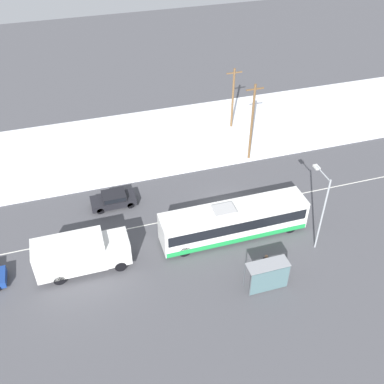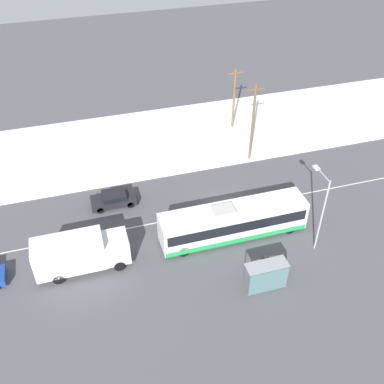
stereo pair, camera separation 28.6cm
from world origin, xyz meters
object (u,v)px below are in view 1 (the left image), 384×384
streetlamp (321,203)px  utility_pole_snowlot (233,97)px  pedestrian_at_stop (266,261)px  utility_pole_roadside (252,122)px  bus_shelter (269,274)px  box_truck (80,253)px  city_bus (234,221)px  sedan_car (114,199)px

streetlamp → utility_pole_snowlot: (0.36, 19.88, -0.63)m
pedestrian_at_stop → utility_pole_roadside: utility_pole_roadside is taller
bus_shelter → utility_pole_snowlot: bearing=75.4°
utility_pole_snowlot → box_truck: bearing=-137.9°
city_bus → utility_pole_roadside: utility_pole_roadside is taller
streetlamp → sedan_car: bearing=147.1°
utility_pole_roadside → utility_pole_snowlot: bearing=85.0°
sedan_car → pedestrian_at_stop: 15.12m
city_bus → streetlamp: (5.99, -2.90, 2.87)m
bus_shelter → streetlamp: size_ratio=0.45×
pedestrian_at_stop → bus_shelter: 1.87m
box_truck → streetlamp: (18.62, -2.74, 2.67)m
pedestrian_at_stop → utility_pole_snowlot: (5.43, 21.51, 2.71)m
box_truck → city_bus: bearing=0.8°
bus_shelter → utility_pole_roadside: utility_pole_roadside is taller
sedan_car → utility_pole_snowlot: utility_pole_snowlot is taller
city_bus → utility_pole_roadside: size_ratio=1.47×
city_bus → pedestrian_at_stop: 4.66m
pedestrian_at_stop → utility_pole_roadside: bearing=71.9°
utility_pole_snowlot → bus_shelter: bearing=-104.6°
city_bus → pedestrian_at_stop: city_bus is taller
city_bus → utility_pole_snowlot: utility_pole_snowlot is taller
streetlamp → bus_shelter: bearing=-149.7°
box_truck → sedan_car: (3.59, 7.00, -0.99)m
sedan_car → box_truck: bearing=62.8°
utility_pole_snowlot → utility_pole_roadside: bearing=-95.0°
city_bus → streetlamp: bearing=-25.9°
bus_shelter → sedan_car: bearing=125.7°
box_truck → utility_pole_roadside: bearing=29.6°
streetlamp → utility_pole_roadside: (-0.23, 13.17, -0.00)m
city_bus → utility_pole_roadside: 12.12m
streetlamp → city_bus: bearing=154.1°
pedestrian_at_stop → utility_pole_snowlot: bearing=75.8°
pedestrian_at_stop → utility_pole_snowlot: 22.35m
sedan_car → streetlamp: streetlamp is taller
pedestrian_at_stop → utility_pole_snowlot: size_ratio=0.24×
box_truck → sedan_car: box_truck is taller
box_truck → pedestrian_at_stop: 14.26m
utility_pole_roadside → utility_pole_snowlot: 6.76m
streetlamp → utility_pole_snowlot: size_ratio=0.97×
box_truck → utility_pole_snowlot: size_ratio=1.00×
bus_shelter → utility_pole_snowlot: size_ratio=0.44×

